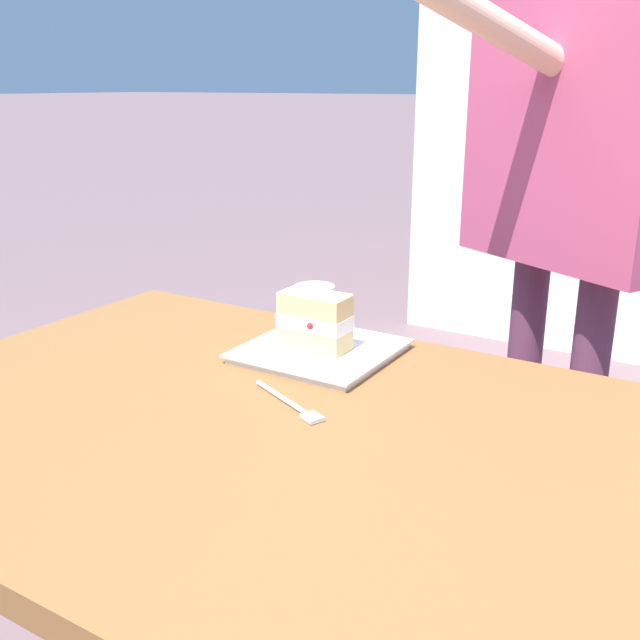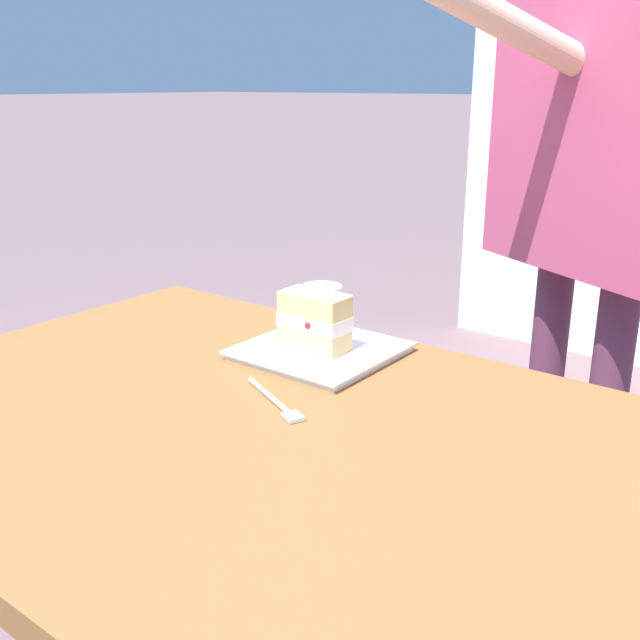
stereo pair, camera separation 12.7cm
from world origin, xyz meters
The scene contains 6 objects.
patio_table centered at (0.00, 0.00, 0.66)m, with size 1.52×0.85×0.76m.
dessert_plate centered at (-0.21, 0.26, 0.77)m, with size 0.25×0.25×0.02m.
cake_slice centered at (-0.21, 0.25, 0.82)m, with size 0.12×0.07×0.10m.
dessert_fork centered at (-0.13, 0.06, 0.76)m, with size 0.16×0.08×0.01m.
coffee_cup centered at (-0.28, 0.37, 0.81)m, with size 0.08×0.08×0.09m.
diner_person centered at (0.08, 0.79, 1.13)m, with size 0.51×0.65×1.70m.
Camera 2 is at (0.53, -0.69, 1.22)m, focal length 41.00 mm.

